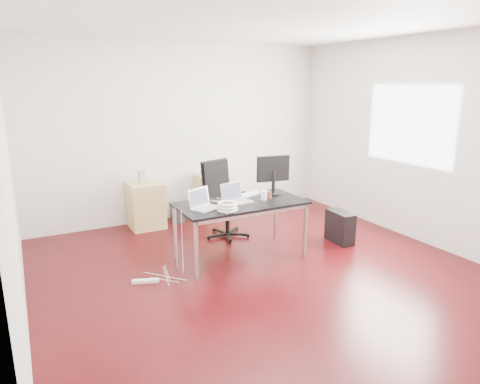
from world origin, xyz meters
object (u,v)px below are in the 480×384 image
office_chair (223,195)px  pc_tower (340,227)px  filing_cabinet_left (146,205)px  filing_cabinet_right (214,196)px  desk (241,206)px

office_chair → pc_tower: (1.32, -1.01, -0.39)m
office_chair → filing_cabinet_left: 1.28m
filing_cabinet_left → filing_cabinet_right: 1.15m
desk → filing_cabinet_left: desk is taller
filing_cabinet_left → pc_tower: 2.92m
office_chair → filing_cabinet_right: office_chair is taller
desk → filing_cabinet_right: desk is taller
office_chair → filing_cabinet_left: size_ratio=1.54×
desk → office_chair: bearing=79.5°
filing_cabinet_right → office_chair: bearing=-106.3°
pc_tower → office_chair: bearing=146.2°
office_chair → pc_tower: 1.71m
filing_cabinet_left → filing_cabinet_right: (1.15, 0.00, 0.00)m
office_chair → pc_tower: bearing=-55.0°
filing_cabinet_left → pc_tower: bearing=-40.5°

